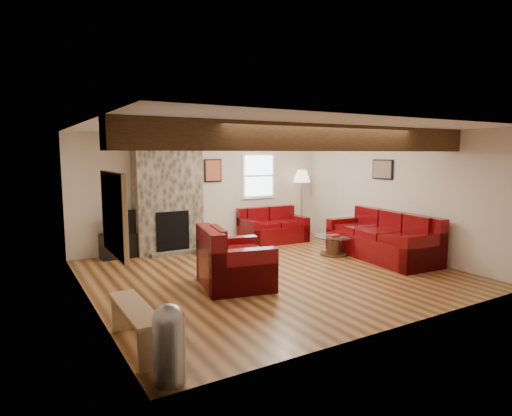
{
  "coord_description": "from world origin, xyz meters",
  "views": [
    {
      "loc": [
        -3.96,
        -6.13,
        2.09
      ],
      "look_at": [
        -0.09,
        0.4,
        1.12
      ],
      "focal_mm": 30.0,
      "sensor_mm": 36.0,
      "label": 1
    }
  ],
  "objects": [
    {
      "name": "coal_bucket",
      "position": [
        -0.4,
        1.88,
        0.17
      ],
      "size": [
        0.37,
        0.37,
        0.35
      ],
      "primitive_type": null,
      "color": "slate",
      "rests_on": "floor"
    },
    {
      "name": "pedal_bin",
      "position": [
        -2.75,
        -2.55,
        0.37
      ],
      "size": [
        0.37,
        0.37,
        0.75
      ],
      "primitive_type": null,
      "rotation": [
        0.0,
        0.0,
        0.26
      ],
      "color": "#A8A8AD",
      "rests_on": "floor"
    },
    {
      "name": "loveseat",
      "position": [
        1.47,
        2.23,
        0.4
      ],
      "size": [
        1.55,
        0.93,
        0.8
      ],
      "primitive_type": null,
      "rotation": [
        0.0,
        0.0,
        -0.04
      ],
      "color": "#4D0509",
      "rests_on": "floor"
    },
    {
      "name": "artwork_right",
      "position": [
        2.96,
        0.3,
        1.75
      ],
      "size": [
        0.06,
        0.55,
        0.42
      ],
      "primitive_type": null,
      "color": "black",
      "rests_on": "room"
    },
    {
      "name": "coffee_table",
      "position": [
        1.83,
        0.49,
        0.2
      ],
      "size": [
        0.82,
        0.82,
        0.43
      ],
      "color": "#422515",
      "rests_on": "floor"
    },
    {
      "name": "ceiling_dome",
      "position": [
        0.9,
        0.9,
        2.44
      ],
      "size": [
        0.4,
        0.4,
        0.18
      ],
      "primitive_type": null,
      "color": "#F2E9CE",
      "rests_on": "room"
    },
    {
      "name": "sofa_three",
      "position": [
        2.48,
        -0.18,
        0.46
      ],
      "size": [
        1.17,
        2.44,
        0.91
      ],
      "primitive_type": null,
      "rotation": [
        0.0,
        0.0,
        -1.65
      ],
      "color": "#4D0509",
      "rests_on": "floor"
    },
    {
      "name": "television",
      "position": [
        -1.91,
        2.53,
        0.73
      ],
      "size": [
        0.83,
        0.11,
        0.48
      ],
      "primitive_type": "imported",
      "color": "black",
      "rests_on": "tv_cabinet"
    },
    {
      "name": "oak_beam",
      "position": [
        0.0,
        -1.25,
        2.31
      ],
      "size": [
        6.0,
        0.36,
        0.38
      ],
      "primitive_type": "cube",
      "color": "black",
      "rests_on": "room"
    },
    {
      "name": "floor_lamp",
      "position": [
        2.39,
        2.36,
        1.44
      ],
      "size": [
        0.43,
        0.43,
        1.68
      ],
      "color": "tan",
      "rests_on": "floor"
    },
    {
      "name": "artwork_back",
      "position": [
        0.15,
        2.71,
        1.7
      ],
      "size": [
        0.42,
        0.06,
        0.52
      ],
      "primitive_type": null,
      "color": "black",
      "rests_on": "room"
    },
    {
      "name": "tv_cabinet",
      "position": [
        -1.91,
        2.53,
        0.24
      ],
      "size": [
        0.97,
        0.39,
        0.49
      ],
      "primitive_type": "cube",
      "color": "black",
      "rests_on": "floor"
    },
    {
      "name": "hatch_window",
      "position": [
        -2.96,
        -1.5,
        1.45
      ],
      "size": [
        0.08,
        1.0,
        0.9
      ],
      "primitive_type": null,
      "color": "tan",
      "rests_on": "room"
    },
    {
      "name": "back_window",
      "position": [
        1.35,
        2.71,
        1.55
      ],
      "size": [
        0.9,
        0.08,
        1.1
      ],
      "primitive_type": null,
      "color": "white",
      "rests_on": "room"
    },
    {
      "name": "room",
      "position": [
        0.0,
        0.0,
        1.25
      ],
      "size": [
        8.0,
        8.0,
        8.0
      ],
      "color": "brown",
      "rests_on": "ground"
    },
    {
      "name": "chimney_breast",
      "position": [
        -1.0,
        2.49,
        1.22
      ],
      "size": [
        1.4,
        0.67,
        2.5
      ],
      "color": "#363129",
      "rests_on": "floor"
    },
    {
      "name": "armchair_red",
      "position": [
        -0.88,
        -0.29,
        0.47
      ],
      "size": [
        1.24,
        1.35,
        0.94
      ],
      "primitive_type": null,
      "rotation": [
        0.0,
        0.0,
        1.36
      ],
      "color": "#4D0509",
      "rests_on": "floor"
    },
    {
      "name": "pine_bench",
      "position": [
        -2.83,
        -1.69,
        0.23
      ],
      "size": [
        0.29,
        1.22,
        0.46
      ],
      "primitive_type": null,
      "color": "tan",
      "rests_on": "floor"
    }
  ]
}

